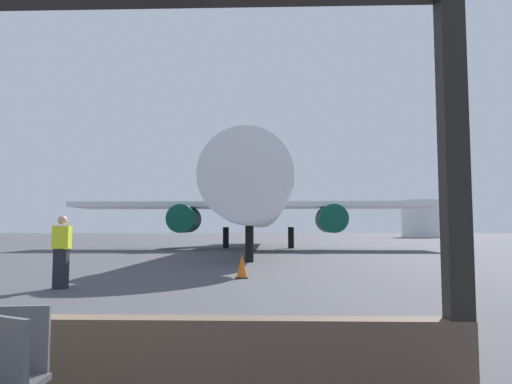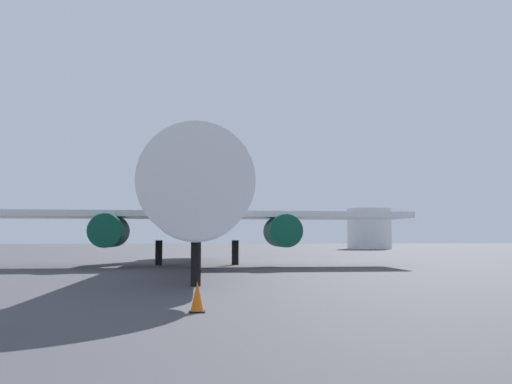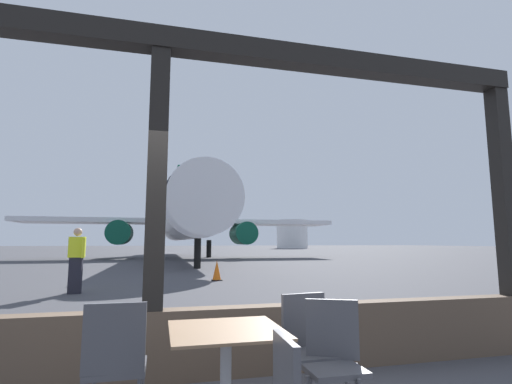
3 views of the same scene
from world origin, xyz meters
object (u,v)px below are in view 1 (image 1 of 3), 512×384
object	(u,v)px
cafe_chair_aisle_right	(11,368)
airplane	(257,200)
traffic_cone	(242,266)
ground_crew_worker	(61,251)
fuel_storage_tank	(422,219)

from	to	relation	value
cafe_chair_aisle_right	airplane	xyz separation A→B (m)	(0.72, 29.44, 2.84)
cafe_chair_aisle_right	airplane	size ratio (longest dim) A/B	0.03
cafe_chair_aisle_right	airplane	bearing A→B (deg)	88.60
traffic_cone	cafe_chair_aisle_right	bearing A→B (deg)	-94.25
cafe_chair_aisle_right	ground_crew_worker	world-z (taller)	ground_crew_worker
cafe_chair_aisle_right	ground_crew_worker	size ratio (longest dim) A/B	0.53
fuel_storage_tank	traffic_cone	bearing A→B (deg)	-111.61
traffic_cone	fuel_storage_tank	size ratio (longest dim) A/B	0.10
cafe_chair_aisle_right	traffic_cone	bearing A→B (deg)	85.75
airplane	fuel_storage_tank	size ratio (longest dim) A/B	4.66
cafe_chair_aisle_right	traffic_cone	world-z (taller)	cafe_chair_aisle_right
cafe_chair_aisle_right	traffic_cone	xyz separation A→B (m)	(0.80, 10.74, -0.22)
ground_crew_worker	traffic_cone	distance (m)	4.93
airplane	ground_crew_worker	bearing A→B (deg)	-100.89
airplane	fuel_storage_tank	xyz separation A→B (m)	(26.69, 48.47, -0.25)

